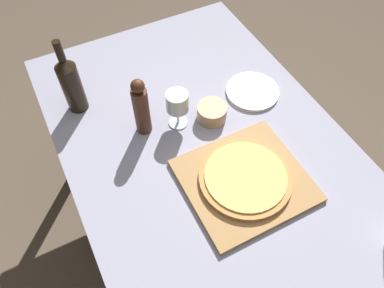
{
  "coord_description": "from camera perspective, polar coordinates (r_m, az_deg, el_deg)",
  "views": [
    {
      "loc": [
        -0.4,
        -0.63,
        1.81
      ],
      "look_at": [
        -0.06,
        0.04,
        0.79
      ],
      "focal_mm": 35.0,
      "sensor_mm": 36.0,
      "label": 1
    }
  ],
  "objects": [
    {
      "name": "ground_plane",
      "position": [
        1.96,
        2.19,
        -13.83
      ],
      "size": [
        12.0,
        12.0,
        0.0
      ],
      "primitive_type": "plane",
      "color": "brown"
    },
    {
      "name": "dining_table",
      "position": [
        1.38,
        3.02,
        -3.59
      ],
      "size": [
        0.97,
        1.58,
        0.73
      ],
      "color": "#9393A8",
      "rests_on": "ground_plane"
    },
    {
      "name": "cutting_board",
      "position": [
        1.26,
        8.03,
        -5.51
      ],
      "size": [
        0.39,
        0.37,
        0.02
      ],
      "color": "#A87A47",
      "rests_on": "dining_table"
    },
    {
      "name": "pizza",
      "position": [
        1.24,
        8.14,
        -5.03
      ],
      "size": [
        0.31,
        0.31,
        0.02
      ],
      "color": "#C68947",
      "rests_on": "cutting_board"
    },
    {
      "name": "wine_bottle",
      "position": [
        1.43,
        -17.97,
        8.78
      ],
      "size": [
        0.07,
        0.07,
        0.31
      ],
      "color": "black",
      "rests_on": "dining_table"
    },
    {
      "name": "pepper_mill",
      "position": [
        1.3,
        -7.76,
        5.48
      ],
      "size": [
        0.06,
        0.06,
        0.25
      ],
      "color": "#4C2819",
      "rests_on": "dining_table"
    },
    {
      "name": "wine_glass",
      "position": [
        1.32,
        -2.26,
        6.27
      ],
      "size": [
        0.08,
        0.08,
        0.15
      ],
      "color": "silver",
      "rests_on": "dining_table"
    },
    {
      "name": "small_bowl",
      "position": [
        1.4,
        3.03,
        4.83
      ],
      "size": [
        0.11,
        0.11,
        0.06
      ],
      "color": "tan",
      "rests_on": "dining_table"
    },
    {
      "name": "dinner_plate",
      "position": [
        1.52,
        9.17,
        7.91
      ],
      "size": [
        0.21,
        0.21,
        0.01
      ],
      "color": "silver",
      "rests_on": "dining_table"
    }
  ]
}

